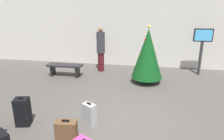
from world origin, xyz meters
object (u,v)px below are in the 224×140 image
suitcase_0 (66,132)px  suitcase_4 (23,112)px  flight_info_kiosk (202,44)px  traveller_0 (101,48)px  suitcase_1 (89,114)px  holiday_tree (148,54)px  waiting_bench (65,68)px

suitcase_0 → suitcase_4: size_ratio=0.75×
flight_info_kiosk → traveller_0: bearing=-176.9°
suitcase_1 → traveller_0: bearing=98.8°
suitcase_4 → holiday_tree: bearing=49.5°
waiting_bench → suitcase_0: bearing=-67.6°
flight_info_kiosk → suitcase_0: (-3.64, -5.05, -1.00)m
traveller_0 → suitcase_1: 4.17m
holiday_tree → waiting_bench: size_ratio=1.51×
holiday_tree → suitcase_0: 4.18m
holiday_tree → suitcase_4: size_ratio=2.88×
suitcase_1 → suitcase_4: 1.58m
holiday_tree → waiting_bench: holiday_tree is taller
flight_info_kiosk → holiday_tree: bearing=-148.7°
holiday_tree → suitcase_4: bearing=-130.5°
suitcase_1 → waiting_bench: bearing=121.0°
flight_info_kiosk → suitcase_4: bearing=-137.0°
holiday_tree → suitcase_0: (-1.57, -3.79, -0.83)m
traveller_0 → suitcase_0: 4.90m
waiting_bench → suitcase_1: suitcase_1 is taller
waiting_bench → suitcase_1: bearing=-59.0°
flight_info_kiosk → suitcase_0: size_ratio=3.42×
waiting_bench → suitcase_1: (1.89, -3.15, -0.09)m
holiday_tree → waiting_bench: (-3.19, 0.13, -0.73)m
holiday_tree → waiting_bench: bearing=177.6°
traveller_0 → holiday_tree: bearing=-28.4°
suitcase_1 → holiday_tree: bearing=66.7°
flight_info_kiosk → waiting_bench: (-5.26, -1.13, -0.89)m
flight_info_kiosk → suitcase_0: bearing=-125.8°
waiting_bench → suitcase_4: 3.47m
traveller_0 → waiting_bench: bearing=-144.1°
traveller_0 → suitcase_1: size_ratio=3.29×
holiday_tree → suitcase_0: holiday_tree is taller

